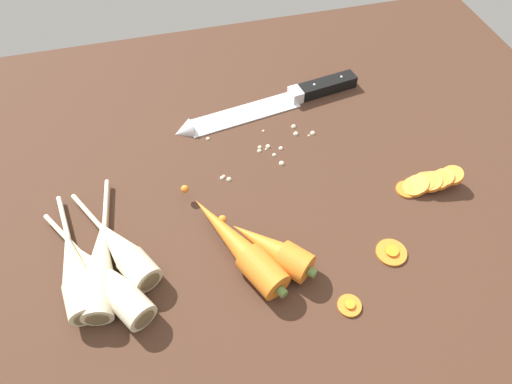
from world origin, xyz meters
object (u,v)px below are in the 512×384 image
parsnip_mid_right (108,281)px  parsnip_back (75,272)px  parsnip_mid_left (122,250)px  carrot_slice_stray_near (392,252)px  whole_carrot (238,245)px  chefs_knife (266,105)px  whole_carrot_second (272,249)px  carrot_slice_stray_mid (350,305)px  parsnip_front (100,266)px  carrot_slice_stack (428,182)px

parsnip_mid_right → parsnip_back: bearing=149.9°
parsnip_mid_left → carrot_slice_stray_near: bearing=-13.6°
whole_carrot → chefs_knife: bearing=67.3°
whole_carrot_second → carrot_slice_stray_mid: whole_carrot_second is taller
carrot_slice_stray_mid → whole_carrot_second: bearing=128.9°
parsnip_back → carrot_slice_stray_near: parsnip_back is taller
whole_carrot_second → parsnip_front: bearing=171.7°
whole_carrot → whole_carrot_second: size_ratio=1.65×
parsnip_back → parsnip_mid_right: bearing=-30.1°
chefs_knife → whole_carrot_second: size_ratio=2.78×
carrot_slice_stack → carrot_slice_stray_mid: 24.04cm
chefs_knife → carrot_slice_stray_near: size_ratio=8.21×
parsnip_front → carrot_slice_stray_near: size_ratio=5.36×
chefs_knife → parsnip_mid_left: (-26.71, -24.43, 1.33)cm
carrot_slice_stack → parsnip_back: bearing=-177.1°
parsnip_front → parsnip_mid_left: bearing=31.2°
parsnip_mid_left → carrot_slice_stray_near: (35.52, -8.57, -1.62)cm
whole_carrot → parsnip_back: whole_carrot is taller
parsnip_front → carrot_slice_stray_mid: parsnip_front is taller
parsnip_mid_left → carrot_slice_stray_near: 36.57cm
carrot_slice_stack → carrot_slice_stray_mid: carrot_slice_stack is taller
chefs_knife → whole_carrot: size_ratio=1.69×
whole_carrot → parsnip_front: (-18.03, 1.52, -0.12)cm
carrot_slice_stack → whole_carrot: bearing=-172.4°
parsnip_mid_left → parsnip_mid_right: size_ratio=0.90×
parsnip_mid_left → parsnip_mid_right: bearing=-116.6°
whole_carrot → parsnip_mid_right: size_ratio=1.00×
parsnip_mid_left → parsnip_mid_right: same height
parsnip_back → carrot_slice_stack: (51.75, 2.61, -0.79)cm
parsnip_mid_right → carrot_slice_stray_mid: parsnip_mid_right is taller
parsnip_front → parsnip_mid_left: 3.38cm
parsnip_back → whole_carrot: bearing=-3.9°
whole_carrot → parsnip_mid_right: 17.23cm
whole_carrot_second → carrot_slice_stray_mid: size_ratio=4.09×
whole_carrot_second → carrot_slice_stack: bearing=12.4°
parsnip_front → parsnip_back: bearing=-178.6°
parsnip_back → carrot_slice_stray_near: (41.59, -6.74, -1.62)cm
carrot_slice_stack → carrot_slice_stray_near: (-10.16, -9.35, -0.83)cm
chefs_knife → whole_carrot: 30.06cm
whole_carrot_second → parsnip_mid_right: size_ratio=0.61×
parsnip_front → carrot_slice_stray_near: bearing=-10.1°
whole_carrot → whole_carrot_second: (4.32, -1.73, -0.00)cm
whole_carrot → parsnip_back: size_ratio=0.98×
parsnip_back → whole_carrot_second: bearing=-7.1°
whole_carrot → carrot_slice_stack: 30.82cm
parsnip_mid_right → carrot_slice_stack: (47.75, 4.92, -0.79)cm
carrot_slice_stack → carrot_slice_stray_mid: (-18.66, -15.14, -0.83)cm
parsnip_front → parsnip_mid_right: bearing=-71.2°
chefs_knife → parsnip_front: 39.55cm
carrot_slice_stack → parsnip_mid_left: bearing=-179.0°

